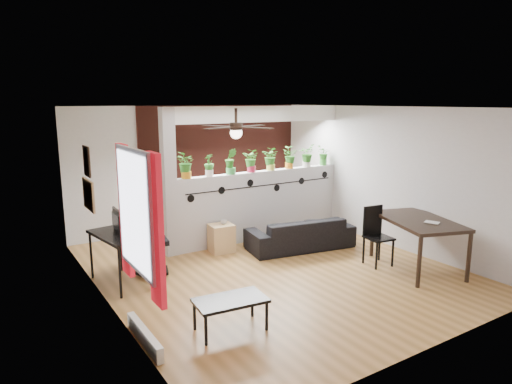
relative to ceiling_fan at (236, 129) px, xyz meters
name	(u,v)px	position (x,y,z in m)	size (l,w,h in m)	color
room_shell	(271,190)	(0.80, 0.30, -1.01)	(6.30, 7.10, 2.90)	olive
partition_wall	(261,205)	(1.60, 1.80, -1.64)	(3.60, 0.18, 1.35)	#BCBCC1
ceiling_header	(261,114)	(1.60, 1.80, 0.14)	(3.60, 0.18, 0.30)	white
pier_column	(169,183)	(-0.31, 1.80, -1.01)	(0.22, 0.20, 2.60)	#BCBCC1
brick_panel	(225,165)	(1.60, 3.27, -1.01)	(3.90, 0.05, 2.60)	maroon
vine_decal	(264,185)	(1.60, 1.70, -1.23)	(3.31, 0.01, 0.30)	black
window_assembly	(137,215)	(-1.76, -0.90, -0.81)	(0.09, 1.30, 1.55)	white
baseboard_heater	(144,336)	(-1.74, -0.90, -2.22)	(0.08, 1.00, 0.18)	silver
corkboard	(89,195)	(-1.78, 1.25, -0.96)	(0.03, 0.60, 0.45)	#A37D4F
framed_art	(87,161)	(-1.78, 1.20, -0.46)	(0.03, 0.34, 0.44)	#8C7259
ceiling_fan	(236,129)	(0.00, 0.00, 0.00)	(1.19, 1.19, 0.43)	black
potted_plant_0	(186,164)	(0.02, 1.80, -0.71)	(0.21, 0.26, 0.48)	orange
potted_plant_1	(209,164)	(0.47, 1.80, -0.75)	(0.26, 0.24, 0.41)	white
potted_plant_2	(231,161)	(0.92, 1.80, -0.71)	(0.32, 0.30, 0.48)	green
potted_plant_3	(251,160)	(1.37, 1.80, -0.73)	(0.29, 0.30, 0.45)	#AD1B3C
potted_plant_4	(271,158)	(1.83, 1.80, -0.72)	(0.29, 0.30, 0.46)	#C7C947
potted_plant_5	(289,157)	(2.28, 1.80, -0.73)	(0.28, 0.29, 0.44)	orange
potted_plant_6	(307,155)	(2.73, 1.80, -0.72)	(0.31, 0.30, 0.47)	white
potted_plant_7	(323,155)	(3.18, 1.80, -0.75)	(0.26, 0.24, 0.41)	green
sofa	(300,234)	(1.85, 0.86, -2.04)	(1.88, 0.74, 0.55)	black
cube_shelf	(221,238)	(0.52, 1.46, -2.06)	(0.42, 0.37, 0.51)	tan
cup	(224,222)	(0.57, 1.46, -1.76)	(0.12, 0.12, 0.09)	gray
computer_desk	(119,239)	(-1.45, 0.98, -1.62)	(0.72, 1.14, 0.77)	black
monitor	(115,226)	(-1.45, 1.13, -1.45)	(0.05, 0.32, 0.18)	black
office_chair	(151,244)	(-0.90, 1.14, -1.83)	(0.57, 0.57, 1.09)	black
dining_table	(418,224)	(2.82, -0.98, -1.58)	(1.36, 1.73, 0.83)	black
book	(431,224)	(2.72, -1.28, -1.48)	(0.16, 0.21, 0.02)	gray
folding_chair	(376,230)	(2.41, -0.46, -1.73)	(0.45, 0.45, 0.98)	black
coffee_table	(230,302)	(-0.76, -1.15, -1.96)	(0.89, 0.56, 0.40)	black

